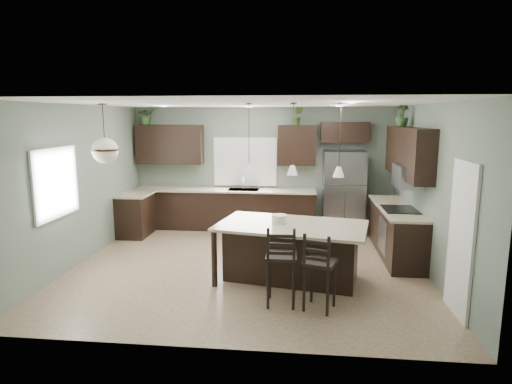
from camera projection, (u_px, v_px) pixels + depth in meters
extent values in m
plane|color=#9E8466|center=(248.00, 266.00, 7.53)|extent=(6.00, 6.00, 0.00)
cube|color=white|center=(461.00, 240.00, 5.53)|extent=(0.04, 0.82, 2.04)
cube|color=white|center=(245.00, 162.00, 9.98)|extent=(1.35, 0.02, 1.00)
cube|color=white|center=(55.00, 183.00, 6.78)|extent=(0.02, 1.10, 1.00)
cube|color=black|center=(136.00, 215.00, 9.39)|extent=(0.60, 0.90, 0.90)
cube|color=beige|center=(136.00, 194.00, 9.31)|extent=(0.66, 0.96, 0.04)
cube|color=black|center=(225.00, 210.00, 9.94)|extent=(4.20, 0.60, 0.90)
cube|color=beige|center=(224.00, 190.00, 9.83)|extent=(4.20, 0.66, 0.04)
cube|color=gray|center=(244.00, 190.00, 9.79)|extent=(0.70, 0.45, 0.01)
cylinder|color=silver|center=(243.00, 184.00, 9.73)|extent=(0.02, 0.02, 0.28)
cube|color=black|center=(170.00, 144.00, 9.94)|extent=(1.55, 0.34, 0.90)
cube|color=black|center=(297.00, 145.00, 9.63)|extent=(0.85, 0.34, 0.90)
cube|color=black|center=(345.00, 132.00, 9.47)|extent=(1.05, 0.34, 0.45)
cube|color=black|center=(396.00, 232.00, 8.03)|extent=(0.60, 2.35, 0.90)
cube|color=beige|center=(396.00, 208.00, 7.95)|extent=(0.66, 2.35, 0.04)
cube|color=black|center=(400.00, 209.00, 7.67)|extent=(0.58, 0.75, 0.02)
cube|color=gray|center=(382.00, 236.00, 7.79)|extent=(0.01, 0.72, 0.60)
cube|color=black|center=(408.00, 152.00, 7.75)|extent=(0.34, 2.35, 0.90)
cube|color=gray|center=(408.00, 176.00, 7.56)|extent=(0.40, 0.75, 0.40)
cube|color=gray|center=(343.00, 192.00, 9.51)|extent=(0.90, 0.74, 1.85)
cube|color=black|center=(291.00, 253.00, 6.77)|extent=(2.50, 1.72, 0.92)
cylinder|color=silver|center=(279.00, 219.00, 6.74)|extent=(0.24, 0.24, 0.14)
cube|color=black|center=(281.00, 265.00, 5.89)|extent=(0.43, 0.43, 1.15)
cube|color=black|center=(320.00, 271.00, 5.74)|extent=(0.52, 0.52, 1.09)
imported|color=#305826|center=(146.00, 115.00, 9.84)|extent=(0.50, 0.47, 0.44)
imported|color=#3A5926|center=(298.00, 115.00, 9.49)|extent=(0.26, 0.22, 0.42)
imported|color=#2E5123|center=(402.00, 115.00, 8.13)|extent=(0.27, 0.27, 0.43)
plane|color=slate|center=(262.00, 168.00, 9.98)|extent=(6.00, 0.00, 6.00)
plane|color=slate|center=(216.00, 229.00, 4.59)|extent=(6.00, 0.00, 6.00)
plane|color=slate|center=(80.00, 184.00, 7.59)|extent=(0.00, 5.50, 5.50)
plane|color=slate|center=(430.00, 190.00, 6.97)|extent=(0.00, 5.50, 5.50)
plane|color=white|center=(247.00, 104.00, 7.04)|extent=(6.00, 6.00, 0.00)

